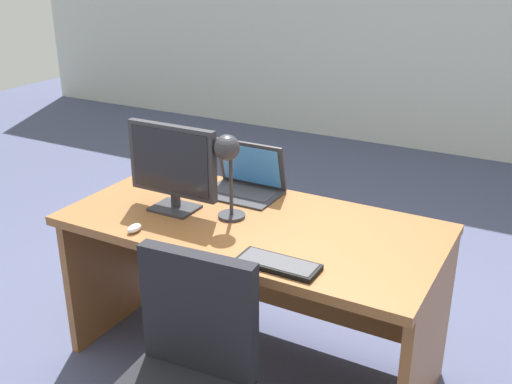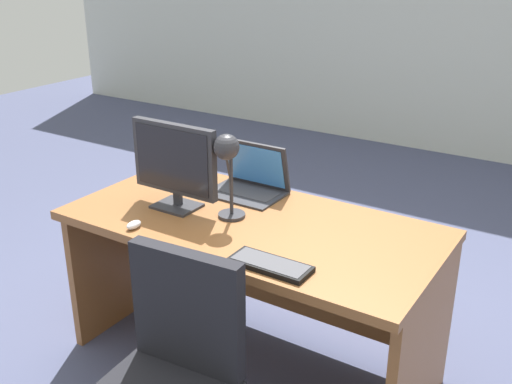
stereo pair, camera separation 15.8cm
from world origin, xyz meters
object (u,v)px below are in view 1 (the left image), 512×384
Objects in this scene: laptop at (247,177)px; mouse at (134,228)px; desk at (257,259)px; keyboard at (278,264)px; desk_lamp at (228,159)px; monitor at (172,164)px.

laptop reaches higher than mouse.
mouse is (-0.19, -0.62, -0.06)m from laptop.
keyboard is (0.29, -0.35, 0.22)m from desk.
mouse is 0.48m from desk_lamp.
desk is 4.60× the size of laptop.
laptop is 0.93× the size of desk_lamp.
laptop is 1.14× the size of keyboard.
desk is 3.70× the size of monitor.
monitor is 5.87× the size of mouse.
desk_lamp is at bearing -138.83° from desk.
desk is 0.41m from laptop.
desk is at bearing 128.87° from keyboard.
laptop is at bearing 127.70° from desk.
desk is at bearing 45.57° from mouse.
desk_lamp reaches higher than keyboard.
desk is 0.57m from monitor.
mouse is 0.20× the size of desk_lamp.
desk_lamp is at bearing 46.92° from mouse.
monitor reaches higher than keyboard.
laptop is at bearing 73.29° from mouse.
laptop is at bearing 105.86° from desk_lamp.
mouse reaches higher than keyboard.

